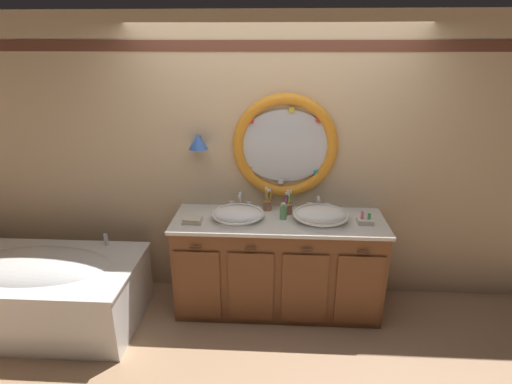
% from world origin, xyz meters
% --- Properties ---
extents(ground_plane, '(14.00, 14.00, 0.00)m').
position_xyz_m(ground_plane, '(0.00, 0.00, 0.00)').
color(ground_plane, tan).
extents(back_wall_assembly, '(6.40, 0.26, 2.60)m').
position_xyz_m(back_wall_assembly, '(0.00, 0.59, 1.32)').
color(back_wall_assembly, '#D6B78E').
rests_on(back_wall_assembly, ground_plane).
extents(vanity_counter, '(1.86, 0.64, 0.90)m').
position_xyz_m(vanity_counter, '(0.06, 0.25, 0.45)').
color(vanity_counter, brown).
rests_on(vanity_counter, ground_plane).
extents(bathtub, '(1.72, 0.94, 0.68)m').
position_xyz_m(bathtub, '(-2.01, -0.10, 0.35)').
color(bathtub, white).
rests_on(bathtub, ground_plane).
extents(sink_basin_left, '(0.45, 0.45, 0.10)m').
position_xyz_m(sink_basin_left, '(-0.30, 0.22, 0.95)').
color(sink_basin_left, white).
rests_on(sink_basin_left, vanity_counter).
extents(sink_basin_right, '(0.48, 0.48, 0.12)m').
position_xyz_m(sink_basin_right, '(0.41, 0.22, 0.96)').
color(sink_basin_right, white).
rests_on(sink_basin_right, vanity_counter).
extents(faucet_set_left, '(0.21, 0.13, 0.16)m').
position_xyz_m(faucet_set_left, '(-0.30, 0.47, 0.96)').
color(faucet_set_left, silver).
rests_on(faucet_set_left, vanity_counter).
extents(faucet_set_right, '(0.22, 0.13, 0.14)m').
position_xyz_m(faucet_set_right, '(0.41, 0.47, 0.95)').
color(faucet_set_right, silver).
rests_on(faucet_set_right, vanity_counter).
extents(toothbrush_holder_left, '(0.09, 0.09, 0.22)m').
position_xyz_m(toothbrush_holder_left, '(-0.05, 0.45, 0.95)').
color(toothbrush_holder_left, '#996647').
rests_on(toothbrush_holder_left, vanity_counter).
extents(toothbrush_holder_right, '(0.09, 0.09, 0.22)m').
position_xyz_m(toothbrush_holder_right, '(0.14, 0.37, 0.96)').
color(toothbrush_holder_right, '#996647').
rests_on(toothbrush_holder_right, vanity_counter).
extents(soap_dispenser, '(0.06, 0.07, 0.16)m').
position_xyz_m(soap_dispenser, '(0.09, 0.26, 0.97)').
color(soap_dispenser, '#6BAD66').
rests_on(soap_dispenser, vanity_counter).
extents(folded_hand_towel, '(0.16, 0.12, 0.04)m').
position_xyz_m(folded_hand_towel, '(-0.68, 0.14, 0.92)').
color(folded_hand_towel, beige).
rests_on(folded_hand_towel, vanity_counter).
extents(toiletry_basket, '(0.13, 0.10, 0.11)m').
position_xyz_m(toiletry_basket, '(0.79, 0.20, 0.93)').
color(toiletry_basket, beige).
rests_on(toiletry_basket, vanity_counter).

